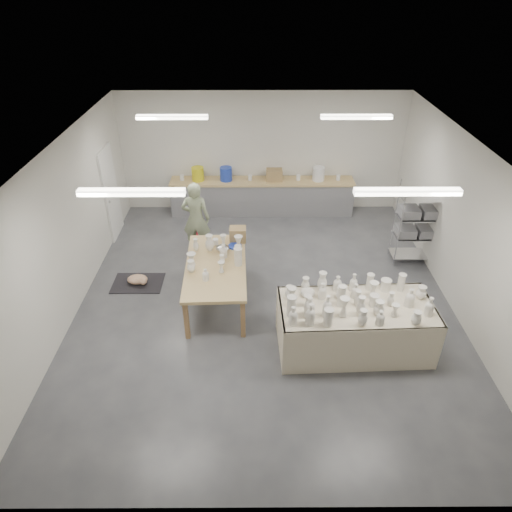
{
  "coord_description": "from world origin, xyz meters",
  "views": [
    {
      "loc": [
        -0.2,
        -6.96,
        5.42
      ],
      "look_at": [
        -0.17,
        -0.09,
        1.05
      ],
      "focal_mm": 32.0,
      "sensor_mm": 36.0,
      "label": 1
    }
  ],
  "objects_px": {
    "work_table": "(219,260)",
    "potter": "(196,219)",
    "red_stool": "(199,233)",
    "drying_table": "(354,325)"
  },
  "relations": [
    {
      "from": "work_table",
      "to": "red_stool",
      "type": "relative_size",
      "value": 4.93
    },
    {
      "from": "potter",
      "to": "red_stool",
      "type": "height_order",
      "value": "potter"
    },
    {
      "from": "potter",
      "to": "work_table",
      "type": "bearing_deg",
      "value": 114.75
    },
    {
      "from": "potter",
      "to": "red_stool",
      "type": "relative_size",
      "value": 3.7
    },
    {
      "from": "drying_table",
      "to": "red_stool",
      "type": "bearing_deg",
      "value": 128.56
    },
    {
      "from": "work_table",
      "to": "potter",
      "type": "relative_size",
      "value": 1.33
    },
    {
      "from": "drying_table",
      "to": "red_stool",
      "type": "distance_m",
      "value": 4.39
    },
    {
      "from": "drying_table",
      "to": "potter",
      "type": "xyz_separation_m",
      "value": [
        -2.87,
        3.05,
        0.36
      ]
    },
    {
      "from": "work_table",
      "to": "potter",
      "type": "bearing_deg",
      "value": 107.96
    },
    {
      "from": "potter",
      "to": "red_stool",
      "type": "distance_m",
      "value": 0.58
    }
  ]
}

